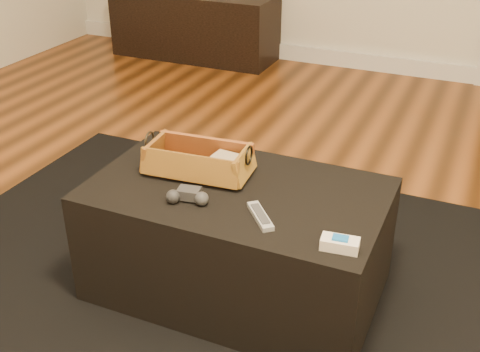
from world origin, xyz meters
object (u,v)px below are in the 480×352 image
at_px(cream_gadget, 340,244).
at_px(ottoman, 237,239).
at_px(tv_remote, 192,168).
at_px(media_cabinet, 195,25).
at_px(game_controller, 188,196).
at_px(wicker_basket, 198,162).
at_px(silver_remote, 260,216).

bearing_deg(cream_gadget, ottoman, 153.52).
relative_size(ottoman, tv_remote, 5.05).
relative_size(media_cabinet, game_controller, 8.61).
height_order(wicker_basket, silver_remote, wicker_basket).
bearing_deg(ottoman, cream_gadget, -26.48).
distance_m(wicker_basket, game_controller, 0.21).
distance_m(wicker_basket, cream_gadget, 0.64).
relative_size(media_cabinet, tv_remote, 6.43).
xyz_separation_m(media_cabinet, game_controller, (1.39, -2.68, 0.21)).
xyz_separation_m(media_cabinet, tv_remote, (1.31, -2.50, 0.21)).
xyz_separation_m(tv_remote, silver_remote, (0.33, -0.18, -0.01)).
bearing_deg(ottoman, silver_remote, -45.30).
bearing_deg(game_controller, silver_remote, 0.79).
bearing_deg(cream_gadget, tv_remote, 158.51).
xyz_separation_m(media_cabinet, wicker_basket, (1.33, -2.48, 0.23)).
distance_m(ottoman, silver_remote, 0.30).
bearing_deg(tv_remote, wicker_basket, 30.87).
bearing_deg(ottoman, game_controller, -125.48).
bearing_deg(cream_gadget, media_cabinet, 124.90).
height_order(ottoman, silver_remote, silver_remote).
distance_m(tv_remote, cream_gadget, 0.65).
relative_size(media_cabinet, wicker_basket, 3.25).
height_order(game_controller, silver_remote, game_controller).
distance_m(wicker_basket, silver_remote, 0.37).
bearing_deg(wicker_basket, media_cabinet, 118.09).
xyz_separation_m(wicker_basket, silver_remote, (0.31, -0.19, -0.04)).
height_order(media_cabinet, silver_remote, media_cabinet).
height_order(ottoman, tv_remote, tv_remote).
xyz_separation_m(game_controller, silver_remote, (0.25, 0.00, -0.01)).
bearing_deg(silver_remote, game_controller, -179.21).
bearing_deg(media_cabinet, silver_remote, -58.51).
distance_m(media_cabinet, cream_gadget, 3.34).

